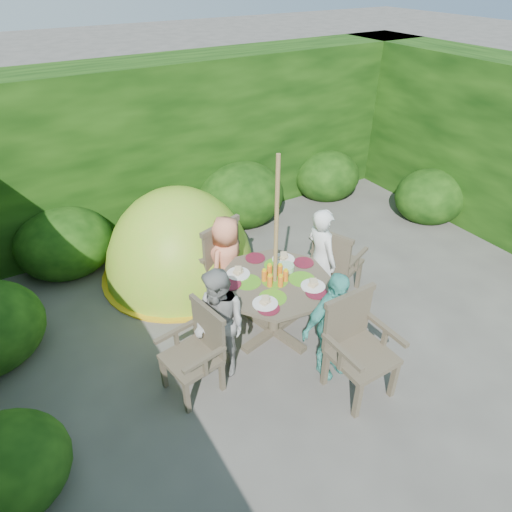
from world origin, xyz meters
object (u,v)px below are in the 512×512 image
child_front (332,325)px  garden_chair_left (197,350)px  child_back (227,262)px  dome_tent (182,272)px  garden_chair_front (357,345)px  child_left (220,324)px  patio_table (275,289)px  child_right (321,259)px  parasol_pole (276,254)px  garden_chair_back (212,256)px  garden_chair_right (335,261)px

child_front → garden_chair_left: bearing=157.0°
child_back → dome_tent: (-0.26, 0.90, -0.61)m
garden_chair_front → child_left: (-1.05, 0.87, 0.08)m
patio_table → garden_chair_left: 1.11m
garden_chair_front → child_right: bearing=66.7°
parasol_pole → garden_chair_front: parasol_pole is taller
garden_chair_front → child_back: child_back is taller
patio_table → garden_chair_back: (-0.25, 1.06, -0.08)m
patio_table → parasol_pole: (-0.00, -0.00, 0.46)m
garden_chair_left → child_right: 1.91m
garden_chair_front → child_back: 1.89m
child_right → child_front: bearing=147.7°
garden_chair_front → patio_table: bearing=103.1°
garden_chair_right → garden_chair_left: bearing=80.4°
patio_table → child_back: (-0.19, 0.78, -0.03)m
child_right → child_front: (-0.59, -0.96, -0.04)m
child_back → patio_table: bearing=75.2°
patio_table → child_right: child_right is taller
child_front → dome_tent: size_ratio=0.49×
parasol_pole → child_front: size_ratio=1.76×
patio_table → child_front: child_front is taller
garden_chair_left → child_front: bearing=57.5°
garden_chair_right → child_front: bearing=116.2°
child_front → garden_chair_right: bearing=48.5°
child_front → garden_chair_front: bearing=-73.3°
parasol_pole → garden_chair_front: size_ratio=2.14×
garden_chair_left → child_right: bearing=93.5°
garden_chair_right → child_right: size_ratio=0.70×
parasol_pole → child_right: 0.91m
patio_table → child_right: bearing=13.4°
parasol_pole → garden_chair_back: parasol_pole is taller
garden_chair_right → child_back: (-1.26, 0.54, 0.11)m
parasol_pole → child_front: 0.93m
patio_table → child_front: size_ratio=1.26×
patio_table → child_back: size_ratio=1.29×
patio_table → child_left: 0.80m
garden_chair_right → child_front: child_front is taller
child_right → child_back: bearing=57.7°
garden_chair_front → garden_chair_back: bearing=102.6°
parasol_pole → garden_chair_left: 1.26m
patio_table → garden_chair_left: garden_chair_left is taller
child_front → dome_tent: 2.61m
garden_chair_right → child_back: child_back is taller
patio_table → child_right: (0.77, 0.18, 0.03)m
garden_chair_left → dome_tent: dome_tent is taller
parasol_pole → child_right: parasol_pole is taller
garden_chair_back → child_right: 1.35m
patio_table → garden_chair_right: (1.07, 0.24, -0.14)m
garden_chair_right → garden_chair_left: size_ratio=1.03×
child_right → child_back: 1.13m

